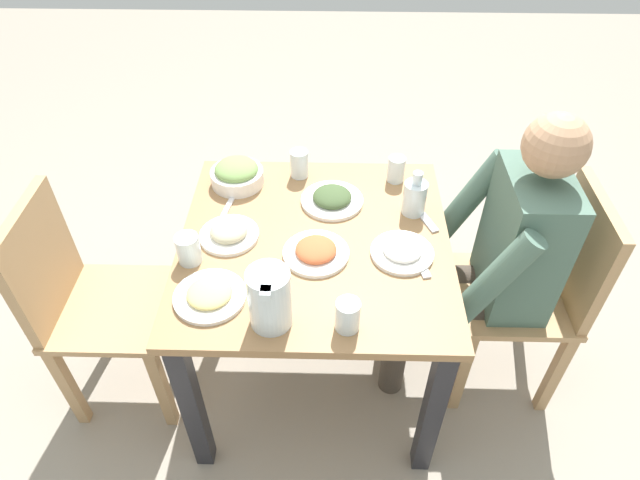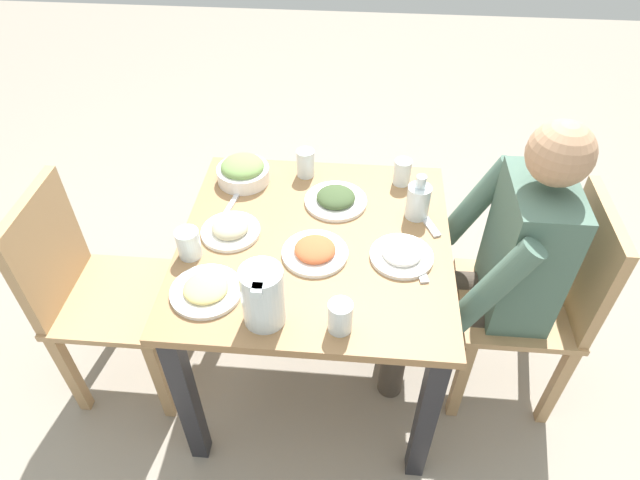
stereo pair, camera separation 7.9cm
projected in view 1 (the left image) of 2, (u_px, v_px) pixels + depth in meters
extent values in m
plane|color=gray|center=(316.00, 368.00, 2.29)|extent=(8.00, 8.00, 0.00)
cube|color=#997047|center=(315.00, 244.00, 1.80)|extent=(0.88, 0.88, 0.03)
cube|color=#232328|center=(432.00, 411.00, 1.76)|extent=(0.06, 0.06, 0.70)
cube|color=#232328|center=(409.00, 245.00, 2.33)|extent=(0.06, 0.06, 0.70)
cube|color=#232328|center=(192.00, 406.00, 1.77)|extent=(0.06, 0.06, 0.70)
cube|color=#232328|center=(228.00, 242.00, 2.34)|extent=(0.06, 0.06, 0.70)
cube|color=tan|center=(555.00, 373.00, 2.01)|extent=(0.04, 0.04, 0.45)
cube|color=tan|center=(531.00, 303.00, 2.26)|extent=(0.04, 0.04, 0.45)
cube|color=tan|center=(462.00, 371.00, 2.02)|extent=(0.04, 0.04, 0.45)
cube|color=tan|center=(448.00, 301.00, 2.27)|extent=(0.04, 0.04, 0.45)
cube|color=tan|center=(513.00, 295.00, 1.98)|extent=(0.40, 0.40, 0.03)
cube|color=tan|center=(583.00, 251.00, 1.82)|extent=(0.38, 0.04, 0.42)
cube|color=tan|center=(99.00, 313.00, 2.22)|extent=(0.04, 0.04, 0.45)
cube|color=tan|center=(68.00, 386.00, 1.97)|extent=(0.04, 0.04, 0.45)
cube|color=tan|center=(182.00, 314.00, 2.21)|extent=(0.04, 0.04, 0.45)
cube|color=tan|center=(162.00, 388.00, 1.96)|extent=(0.04, 0.04, 0.45)
cube|color=tan|center=(112.00, 308.00, 1.93)|extent=(0.40, 0.40, 0.03)
cube|color=tan|center=(40.00, 262.00, 1.78)|extent=(0.38, 0.04, 0.42)
cube|color=#4C6B5B|center=(523.00, 241.00, 1.80)|extent=(0.32, 0.20, 0.50)
sphere|color=tan|center=(556.00, 145.00, 1.55)|extent=(0.19, 0.19, 0.19)
cylinder|color=#473D33|center=(455.00, 315.00, 1.93)|extent=(0.11, 0.38, 0.11)
cylinder|color=#473D33|center=(395.00, 349.00, 2.07)|extent=(0.10, 0.10, 0.48)
cylinder|color=#4C6B5B|center=(494.00, 280.00, 1.64)|extent=(0.08, 0.23, 0.37)
cylinder|color=#473D33|center=(448.00, 279.00, 2.05)|extent=(0.11, 0.38, 0.11)
cylinder|color=#473D33|center=(392.00, 314.00, 2.20)|extent=(0.10, 0.10, 0.48)
cylinder|color=#4C6B5B|center=(471.00, 197.00, 1.93)|extent=(0.08, 0.23, 0.37)
cylinder|color=silver|center=(270.00, 298.00, 1.48)|extent=(0.12, 0.12, 0.19)
cube|color=silver|center=(272.00, 276.00, 1.53)|extent=(0.02, 0.02, 0.11)
cube|color=silver|center=(266.00, 293.00, 1.39)|extent=(0.04, 0.03, 0.02)
cylinder|color=white|center=(237.00, 177.00, 2.00)|extent=(0.19, 0.19, 0.05)
ellipsoid|color=#759951|center=(236.00, 169.00, 1.98)|extent=(0.16, 0.16, 0.06)
cylinder|color=white|center=(402.00, 253.00, 1.74)|extent=(0.20, 0.20, 0.01)
ellipsoid|color=white|center=(402.00, 249.00, 1.73)|extent=(0.12, 0.12, 0.04)
cylinder|color=white|center=(332.00, 200.00, 1.93)|extent=(0.22, 0.22, 0.01)
ellipsoid|color=#3D512D|center=(332.00, 197.00, 1.92)|extent=(0.14, 0.14, 0.05)
cylinder|color=white|center=(316.00, 253.00, 1.74)|extent=(0.21, 0.21, 0.01)
ellipsoid|color=#CC5B33|center=(316.00, 250.00, 1.73)|extent=(0.13, 0.13, 0.04)
cylinder|color=white|center=(210.00, 296.00, 1.60)|extent=(0.21, 0.21, 0.01)
ellipsoid|color=#E0C670|center=(209.00, 293.00, 1.59)|extent=(0.13, 0.13, 0.03)
cylinder|color=white|center=(229.00, 235.00, 1.80)|extent=(0.20, 0.20, 0.01)
ellipsoid|color=#B7AD89|center=(229.00, 231.00, 1.79)|extent=(0.12, 0.12, 0.05)
cylinder|color=silver|center=(348.00, 315.00, 1.50)|extent=(0.07, 0.07, 0.10)
cylinder|color=silver|center=(299.00, 164.00, 2.02)|extent=(0.07, 0.07, 0.10)
cylinder|color=silver|center=(396.00, 169.00, 2.00)|extent=(0.06, 0.06, 0.10)
cylinder|color=silver|center=(188.00, 249.00, 1.69)|extent=(0.07, 0.07, 0.10)
cylinder|color=silver|center=(415.00, 198.00, 1.86)|extent=(0.08, 0.08, 0.12)
cylinder|color=white|center=(414.00, 203.00, 1.87)|extent=(0.07, 0.07, 0.07)
cylinder|color=silver|center=(417.00, 178.00, 1.80)|extent=(0.03, 0.03, 0.04)
cube|color=silver|center=(423.00, 216.00, 1.87)|extent=(0.17, 0.09, 0.01)
cube|color=silver|center=(226.00, 210.00, 1.90)|extent=(0.19, 0.05, 0.01)
cube|color=silver|center=(418.00, 259.00, 1.72)|extent=(0.17, 0.06, 0.01)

